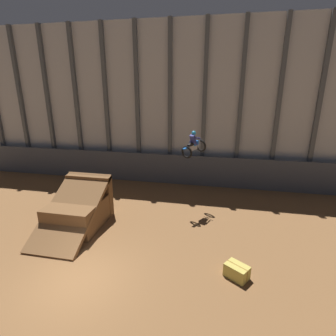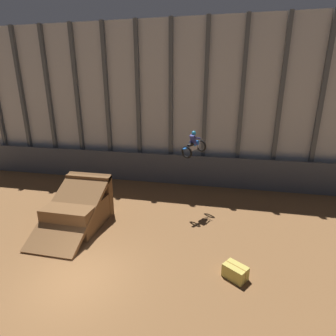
% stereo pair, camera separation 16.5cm
% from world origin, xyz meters
% --- Properties ---
extents(ground_plane, '(60.00, 60.00, 0.00)m').
position_xyz_m(ground_plane, '(0.00, 0.00, 0.00)').
color(ground_plane, brown).
extents(arena_back_wall, '(32.00, 0.40, 11.77)m').
position_xyz_m(arena_back_wall, '(0.00, 12.14, 5.89)').
color(arena_back_wall, silver).
rests_on(arena_back_wall, ground_plane).
extents(lower_barrier, '(31.36, 0.20, 2.30)m').
position_xyz_m(lower_barrier, '(0.00, 11.32, 1.15)').
color(lower_barrier, '#474C56').
rests_on(lower_barrier, ground_plane).
extents(dirt_ramp, '(2.64, 4.64, 2.57)m').
position_xyz_m(dirt_ramp, '(-2.20, 4.16, 0.88)').
color(dirt_ramp, brown).
rests_on(dirt_ramp, ground_plane).
extents(rider_bike_solo, '(1.41, 1.77, 1.52)m').
position_xyz_m(rider_bike_solo, '(3.60, 7.29, 4.01)').
color(rider_bike_solo, black).
extents(hay_bale_trackside, '(1.08, 1.00, 0.57)m').
position_xyz_m(hay_bale_trackside, '(6.05, 1.46, 0.28)').
color(hay_bale_trackside, '#CCB751').
rests_on(hay_bale_trackside, ground_plane).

